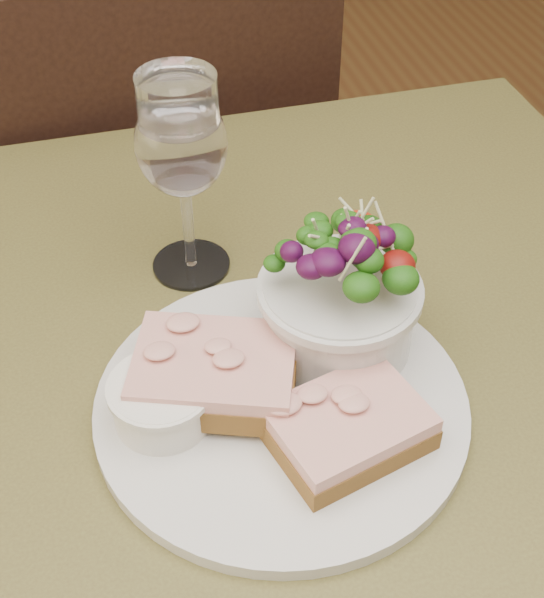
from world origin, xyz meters
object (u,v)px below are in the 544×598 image
object	(u,v)px
sandwich_front	(348,427)
ramekin	(162,400)
chair_far	(165,292)
sandwich_back	(214,372)
cafe_table	(275,452)
salad_bowl	(340,287)
wine_glass	(182,150)
dinner_plate	(281,405)

from	to	relation	value
sandwich_front	ramekin	world-z (taller)	ramekin
chair_far	sandwich_back	bearing A→B (deg)	79.85
cafe_table	salad_bowl	size ratio (longest dim) A/B	6.30
sandwich_front	ramekin	bearing A→B (deg)	140.93
chair_far	salad_bowl	distance (m)	0.82
sandwich_back	ramekin	world-z (taller)	sandwich_back
salad_bowl	wine_glass	world-z (taller)	wine_glass
sandwich_front	sandwich_back	world-z (taller)	sandwich_back
dinner_plate	sandwich_front	size ratio (longest dim) A/B	2.29
sandwich_back	wine_glass	bearing A→B (deg)	106.01
dinner_plate	ramekin	xyz separation A→B (m)	(-0.09, 0.01, 0.03)
cafe_table	sandwich_front	size ratio (longest dim) A/B	6.50
sandwich_front	wine_glass	bearing A→B (deg)	91.32
sandwich_back	ramekin	bearing A→B (deg)	-142.90
sandwich_front	ramekin	xyz separation A→B (m)	(-0.12, 0.05, 0.00)
cafe_table	wine_glass	size ratio (longest dim) A/B	4.57
sandwich_front	wine_glass	distance (m)	0.26
salad_bowl	dinner_plate	bearing A→B (deg)	-141.17
chair_far	salad_bowl	xyz separation A→B (m)	(0.07, -0.62, 0.53)
dinner_plate	wine_glass	xyz separation A→B (m)	(-0.03, 0.18, 0.12)
cafe_table	wine_glass	world-z (taller)	wine_glass
cafe_table	dinner_plate	world-z (taller)	dinner_plate
salad_bowl	wine_glass	distance (m)	0.17
sandwich_back	cafe_table	bearing A→B (deg)	40.17
chair_far	sandwich_front	world-z (taller)	chair_far
wine_glass	cafe_table	bearing A→B (deg)	-75.07
chair_far	dinner_plate	xyz separation A→B (m)	(0.02, -0.67, 0.46)
ramekin	sandwich_front	bearing A→B (deg)	-23.97
sandwich_back	sandwich_front	bearing A→B (deg)	-19.16
sandwich_back	wine_glass	distance (m)	0.19
sandwich_back	salad_bowl	bearing A→B (deg)	35.70
salad_bowl	cafe_table	bearing A→B (deg)	-169.24
cafe_table	salad_bowl	xyz separation A→B (m)	(0.05, 0.01, 0.17)
dinner_plate	sandwich_front	xyz separation A→B (m)	(0.04, -0.05, 0.02)
cafe_table	wine_glass	distance (m)	0.27
sandwich_front	chair_far	bearing A→B (deg)	78.99
ramekin	salad_bowl	size ratio (longest dim) A/B	0.56
sandwich_front	salad_bowl	xyz separation A→B (m)	(0.02, 0.10, 0.04)
wine_glass	sandwich_front	bearing A→B (deg)	-73.58
sandwich_front	salad_bowl	bearing A→B (deg)	61.00
ramekin	salad_bowl	xyz separation A→B (m)	(0.15, 0.04, 0.04)
dinner_plate	sandwich_back	world-z (taller)	sandwich_back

